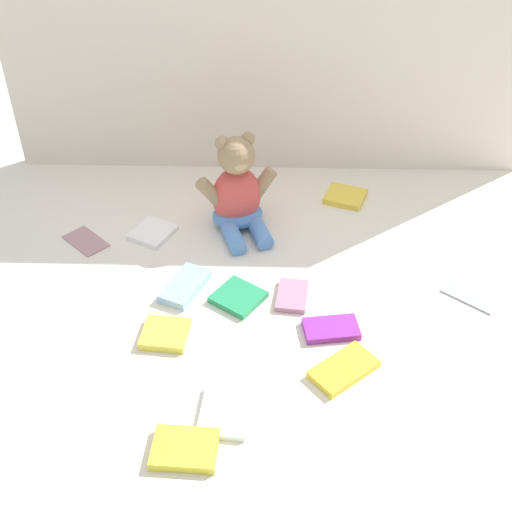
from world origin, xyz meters
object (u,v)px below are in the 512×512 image
object	(u,v)px
book_case_11	(185,286)
book_case_1	(153,233)
book_case_0	(345,197)
book_case_3	(292,296)
book_case_9	(185,449)
book_case_4	(344,369)
book_case_6	(473,292)
book_case_10	(331,329)
book_case_2	(238,297)
book_case_8	(86,241)
book_case_5	(225,412)
teddy_bear	(238,194)
book_case_7	(166,334)

from	to	relation	value
book_case_11	book_case_1	bearing A→B (deg)	-39.19
book_case_0	book_case_3	bearing A→B (deg)	-0.28
book_case_3	book_case_9	world-z (taller)	book_case_9
book_case_4	book_case_6	bearing A→B (deg)	-92.12
book_case_0	book_case_9	world-z (taller)	book_case_9
book_case_3	book_case_10	bearing A→B (deg)	-45.17
book_case_2	book_case_3	xyz separation A→B (m)	(0.12, 0.01, -0.00)
book_case_8	book_case_9	distance (m)	0.68
book_case_8	book_case_10	size ratio (longest dim) A/B	1.00
book_case_4	book_case_2	bearing A→B (deg)	6.69
book_case_5	book_case_10	size ratio (longest dim) A/B	0.99
book_case_3	book_case_6	xyz separation A→B (m)	(0.41, 0.02, -0.00)
book_case_10	book_case_5	bearing A→B (deg)	128.19
book_case_2	book_case_4	world-z (taller)	same
teddy_bear	book_case_4	bearing A→B (deg)	-83.73
book_case_2	book_case_7	distance (m)	0.19
book_case_4	book_case_11	distance (m)	0.42
book_case_6	book_case_5	bearing A→B (deg)	162.06
teddy_bear	book_case_10	distance (m)	0.44
book_case_3	teddy_bear	bearing A→B (deg)	122.90
book_case_10	book_case_11	size ratio (longest dim) A/B	0.87
book_case_5	book_case_1	bearing A→B (deg)	116.01
teddy_bear	book_case_6	world-z (taller)	teddy_bear
teddy_bear	book_case_3	distance (m)	0.32
book_case_7	book_case_3	bearing A→B (deg)	-148.71
teddy_bear	book_case_8	bearing A→B (deg)	173.35
book_case_4	book_case_5	xyz separation A→B (m)	(-0.23, -0.11, -0.00)
book_case_0	book_case_9	size ratio (longest dim) A/B	0.88
book_case_1	book_case_2	world-z (taller)	book_case_2
teddy_bear	book_case_5	distance (m)	0.61
book_case_5	book_case_8	world-z (taller)	book_case_5
book_case_1	book_case_6	bearing A→B (deg)	11.45
book_case_6	book_case_7	bearing A→B (deg)	141.68
book_case_3	book_case_8	xyz separation A→B (m)	(-0.51, 0.19, -0.00)
book_case_6	book_case_10	bearing A→B (deg)	150.33
book_case_1	book_case_11	world-z (taller)	book_case_11
book_case_0	book_case_3	world-z (taller)	book_case_0
book_case_2	book_case_3	bearing A→B (deg)	-140.92
book_case_3	book_case_9	bearing A→B (deg)	-108.39
book_case_1	book_case_2	size ratio (longest dim) A/B	1.00
book_case_6	book_case_10	world-z (taller)	book_case_10
book_case_2	book_case_6	world-z (taller)	book_case_2
book_case_0	book_case_8	xyz separation A→B (m)	(-0.66, -0.21, -0.00)
book_case_3	book_case_10	world-z (taller)	book_case_10
book_case_5	book_case_10	xyz separation A→B (m)	(0.21, 0.22, 0.00)
teddy_bear	book_case_10	world-z (taller)	teddy_bear
book_case_2	book_case_7	size ratio (longest dim) A/B	1.05
book_case_6	book_case_8	size ratio (longest dim) A/B	1.07
book_case_10	book_case_9	bearing A→B (deg)	129.58
book_case_9	book_case_3	bearing A→B (deg)	-22.54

